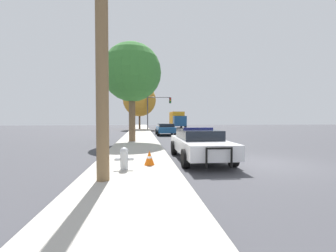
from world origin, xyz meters
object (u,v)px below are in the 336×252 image
object	(u,v)px
box_truck	(177,119)
police_car	(199,143)
car_background_midblock	(166,129)
utility_pole	(102,37)
traffic_cone	(149,158)
tree_sidewalk_near	(132,73)
tree_sidewalk_far	(139,100)
fire_hydrant	(124,158)
traffic_light	(157,106)

from	to	relation	value
box_truck	police_car	bearing A→B (deg)	81.73
police_car	car_background_midblock	world-z (taller)	police_car
utility_pole	traffic_cone	xyz separation A→B (m)	(1.30, 1.88, -3.56)
tree_sidewalk_near	tree_sidewalk_far	world-z (taller)	tree_sidewalk_far
police_car	traffic_cone	xyz separation A→B (m)	(-2.21, -1.51, -0.33)
box_truck	fire_hydrant	bearing A→B (deg)	77.38
police_car	box_truck	size ratio (longest dim) A/B	0.75
utility_pole	fire_hydrant	bearing A→B (deg)	69.87
fire_hydrant	tree_sidewalk_near	world-z (taller)	tree_sidewalk_near
fire_hydrant	traffic_cone	world-z (taller)	fire_hydrant
utility_pole	car_background_midblock	distance (m)	18.87
fire_hydrant	traffic_cone	distance (m)	1.05
car_background_midblock	box_truck	distance (m)	19.11
traffic_light	traffic_cone	distance (m)	26.65
traffic_cone	traffic_light	bearing A→B (deg)	85.56
police_car	traffic_light	xyz separation A→B (m)	(-0.16, 24.84, 3.02)
fire_hydrant	traffic_cone	xyz separation A→B (m)	(0.84, 0.62, -0.12)
police_car	tree_sidewalk_near	world-z (taller)	tree_sidewalk_near
car_background_midblock	box_truck	xyz separation A→B (m)	(4.23, 18.61, 1.00)
fire_hydrant	utility_pole	xyz separation A→B (m)	(-0.46, -1.26, 3.43)
box_truck	traffic_cone	bearing A→B (deg)	78.51
box_truck	traffic_cone	distance (m)	35.60
utility_pole	tree_sidewalk_far	size ratio (longest dim) A/B	1.01
utility_pole	tree_sidewalk_near	bearing A→B (deg)	88.32
car_background_midblock	traffic_cone	xyz separation A→B (m)	(-2.29, -16.36, -0.30)
utility_pole	traffic_light	size ratio (longest dim) A/B	1.47
fire_hydrant	car_background_midblock	world-z (taller)	car_background_midblock
police_car	tree_sidewalk_far	distance (m)	27.76
police_car	fire_hydrant	size ratio (longest dim) A/B	6.97
utility_pole	police_car	bearing A→B (deg)	43.93
fire_hydrant	traffic_cone	size ratio (longest dim) A/B	1.40
traffic_light	utility_pole	bearing A→B (deg)	-96.77
police_car	tree_sidewalk_near	distance (m)	9.14
tree_sidewalk_near	tree_sidewalk_far	distance (m)	20.00
police_car	tree_sidewalk_near	xyz separation A→B (m)	(-3.20, 7.30, 4.47)
police_car	traffic_light	distance (m)	25.03
tree_sidewalk_far	tree_sidewalk_near	bearing A→B (deg)	-90.94
police_car	traffic_cone	size ratio (longest dim) A/B	9.74
fire_hydrant	traffic_light	size ratio (longest dim) A/B	0.14
car_background_midblock	traffic_light	bearing A→B (deg)	91.12
traffic_light	traffic_cone	bearing A→B (deg)	-94.44
traffic_light	box_truck	distance (m)	9.92
utility_pole	tree_sidewalk_near	distance (m)	10.76
fire_hydrant	box_truck	world-z (taller)	box_truck
utility_pole	box_truck	size ratio (longest dim) A/B	1.12
car_background_midblock	police_car	bearing A→B (deg)	-90.61
car_background_midblock	traffic_cone	size ratio (longest dim) A/B	8.08
traffic_cone	fire_hydrant	bearing A→B (deg)	-143.86
car_background_midblock	box_truck	size ratio (longest dim) A/B	0.63
traffic_light	box_truck	xyz separation A→B (m)	(4.48, 8.61, -2.05)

